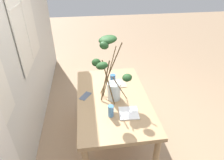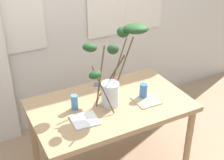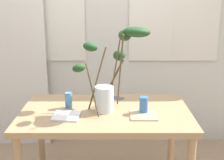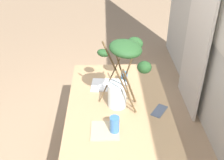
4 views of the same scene
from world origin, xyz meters
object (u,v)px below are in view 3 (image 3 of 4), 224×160
object	(u,v)px
dining_table	(104,121)
plate_square_right	(142,115)
drinking_glass_blue_left	(67,100)
vase_with_branches	(112,69)
plate_square_left	(65,116)
drinking_glass_blue_right	(143,105)

from	to	relation	value
dining_table	plate_square_right	bearing A→B (deg)	-20.61
drinking_glass_blue_left	vase_with_branches	bearing A→B (deg)	-6.71
plate_square_left	dining_table	bearing A→B (deg)	23.13
drinking_glass_blue_left	dining_table	bearing A→B (deg)	-12.10
plate_square_left	vase_with_branches	bearing A→B (deg)	22.64
drinking_glass_blue_left	plate_square_left	world-z (taller)	drinking_glass_blue_left
plate_square_left	plate_square_right	xyz separation A→B (m)	(0.60, 0.02, -0.00)
vase_with_branches	plate_square_right	distance (m)	0.44
vase_with_branches	plate_square_right	bearing A→B (deg)	-29.57
dining_table	plate_square_left	world-z (taller)	plate_square_left
dining_table	vase_with_branches	bearing A→B (deg)	20.21
dining_table	drinking_glass_blue_left	size ratio (longest dim) A/B	10.39
vase_with_branches	plate_square_left	bearing A→B (deg)	-157.36
dining_table	drinking_glass_blue_left	distance (m)	0.35
vase_with_branches	plate_square_left	xyz separation A→B (m)	(-0.36, -0.15, -0.34)
dining_table	drinking_glass_blue_right	world-z (taller)	drinking_glass_blue_right
drinking_glass_blue_left	plate_square_right	bearing A→B (deg)	-16.40
vase_with_branches	drinking_glass_blue_right	size ratio (longest dim) A/B	5.23
dining_table	vase_with_branches	size ratio (longest dim) A/B	1.98
vase_with_branches	drinking_glass_blue_left	size ratio (longest dim) A/B	5.25
vase_with_branches	drinking_glass_blue_left	world-z (taller)	vase_with_branches
plate_square_right	vase_with_branches	bearing A→B (deg)	150.43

